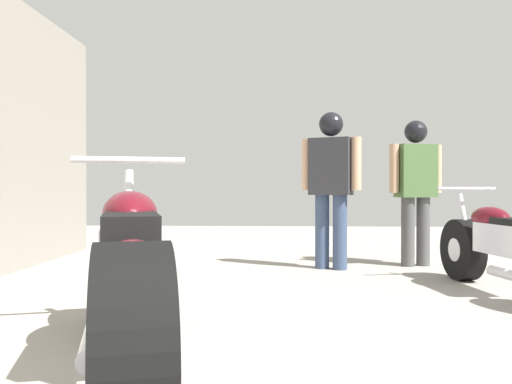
% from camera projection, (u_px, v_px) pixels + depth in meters
% --- Properties ---
extents(ground_plane, '(16.89, 16.89, 0.00)m').
position_uv_depth(ground_plane, '(332.00, 319.00, 3.61)').
color(ground_plane, '#9E998E').
extents(motorcycle_maroon_cruiser, '(0.98, 2.28, 1.08)m').
position_uv_depth(motorcycle_maroon_cruiser, '(130.00, 280.00, 2.56)').
color(motorcycle_maroon_cruiser, black).
rests_on(motorcycle_maroon_cruiser, ground_plane).
extents(motorcycle_black_naked, '(0.65, 1.90, 0.89)m').
position_uv_depth(motorcycle_black_naked, '(506.00, 249.00, 4.41)').
color(motorcycle_black_naked, black).
rests_on(motorcycle_black_naked, ground_plane).
extents(mechanic_in_blue, '(0.64, 0.34, 1.64)m').
position_uv_depth(mechanic_in_blue, '(416.00, 179.00, 6.01)').
color(mechanic_in_blue, '#4C4C4C').
rests_on(mechanic_in_blue, ground_plane).
extents(mechanic_with_helmet, '(0.65, 0.39, 1.70)m').
position_uv_depth(mechanic_with_helmet, '(331.00, 175.00, 5.78)').
color(mechanic_with_helmet, '#384766').
rests_on(mechanic_with_helmet, ground_plane).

